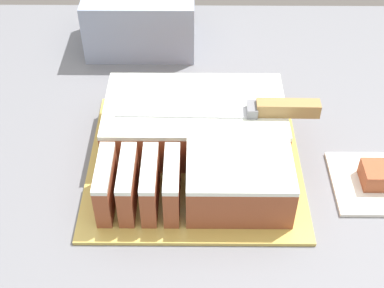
{
  "coord_description": "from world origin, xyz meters",
  "views": [
    {
      "loc": [
        -0.0,
        -0.55,
        1.53
      ],
      "look_at": [
        -0.0,
        0.04,
        0.98
      ],
      "focal_mm": 50.0,
      "sensor_mm": 36.0,
      "label": 1
    }
  ],
  "objects_px": {
    "cake_board": "(192,163)",
    "knife": "(259,109)",
    "cake": "(196,141)",
    "brownie": "(377,175)",
    "storage_box": "(141,18)"
  },
  "relations": [
    {
      "from": "cake_board",
      "to": "storage_box",
      "type": "bearing_deg",
      "value": 106.46
    },
    {
      "from": "storage_box",
      "to": "brownie",
      "type": "bearing_deg",
      "value": -45.98
    },
    {
      "from": "brownie",
      "to": "cake_board",
      "type": "bearing_deg",
      "value": 171.28
    },
    {
      "from": "cake_board",
      "to": "knife",
      "type": "bearing_deg",
      "value": 15.88
    },
    {
      "from": "cake",
      "to": "storage_box",
      "type": "bearing_deg",
      "value": 107.7
    },
    {
      "from": "storage_box",
      "to": "cake",
      "type": "bearing_deg",
      "value": -72.3
    },
    {
      "from": "knife",
      "to": "brownie",
      "type": "height_order",
      "value": "knife"
    },
    {
      "from": "cake_board",
      "to": "storage_box",
      "type": "relative_size",
      "value": 1.56
    },
    {
      "from": "cake_board",
      "to": "cake",
      "type": "relative_size",
      "value": 1.18
    },
    {
      "from": "cake_board",
      "to": "knife",
      "type": "distance_m",
      "value": 0.13
    },
    {
      "from": "knife",
      "to": "brownie",
      "type": "distance_m",
      "value": 0.2
    },
    {
      "from": "cake",
      "to": "knife",
      "type": "xyz_separation_m",
      "value": [
        0.09,
        0.02,
        0.05
      ]
    },
    {
      "from": "brownie",
      "to": "storage_box",
      "type": "height_order",
      "value": "storage_box"
    },
    {
      "from": "knife",
      "to": "brownie",
      "type": "relative_size",
      "value": 6.74
    },
    {
      "from": "cake_board",
      "to": "brownie",
      "type": "bearing_deg",
      "value": -8.72
    }
  ]
}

